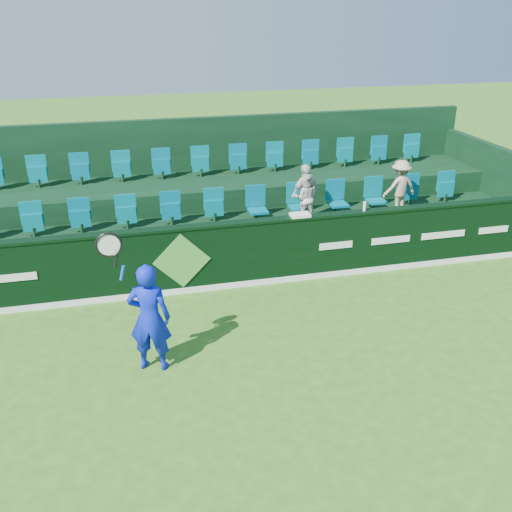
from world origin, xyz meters
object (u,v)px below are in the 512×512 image
object	(u,v)px
spectator_right	(400,187)
towel	(300,215)
tennis_player	(149,317)
spectator_middle	(306,193)
spectator_left	(306,198)
drinks_bottle	(365,206)

from	to	relation	value
spectator_right	towel	bearing A→B (deg)	16.76
tennis_player	spectator_middle	bearing A→B (deg)	44.43
spectator_left	drinks_bottle	size ratio (longest dim) A/B	5.63
spectator_right	tennis_player	bearing A→B (deg)	25.44
tennis_player	spectator_middle	distance (m)	5.07
spectator_right	drinks_bottle	distance (m)	1.74
spectator_middle	drinks_bottle	xyz separation A→B (m)	(0.87, -1.12, 0.01)
spectator_right	drinks_bottle	bearing A→B (deg)	34.07
spectator_middle	towel	world-z (taller)	spectator_middle
tennis_player	spectator_left	xyz separation A→B (m)	(3.61, 3.53, 0.44)
tennis_player	drinks_bottle	bearing A→B (deg)	28.35
spectator_right	towel	world-z (taller)	spectator_right
spectator_right	drinks_bottle	size ratio (longest dim) A/B	6.38
tennis_player	drinks_bottle	world-z (taller)	tennis_player
spectator_right	drinks_bottle	xyz separation A→B (m)	(-1.34, -1.12, 0.04)
tennis_player	spectator_left	size ratio (longest dim) A/B	2.21
spectator_right	towel	xyz separation A→B (m)	(-2.69, -1.12, -0.03)
tennis_player	spectator_right	distance (m)	6.82
spectator_middle	towel	xyz separation A→B (m)	(-0.48, -1.12, -0.05)
spectator_right	towel	distance (m)	2.91
spectator_left	towel	distance (m)	1.22
spectator_middle	towel	bearing A→B (deg)	45.04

